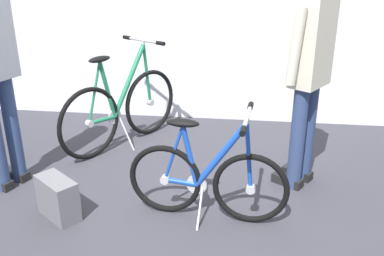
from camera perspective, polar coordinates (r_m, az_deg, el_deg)
name	(u,v)px	position (r m, az deg, el deg)	size (l,w,h in m)	color
ground_plane	(173,219)	(3.01, -2.48, -11.99)	(6.40, 6.40, 0.00)	#38383F
folding_bike_foreground	(207,178)	(2.88, 1.97, -6.65)	(1.09, 0.53, 0.77)	black
display_bike_left	(122,108)	(4.02, -9.34, 2.62)	(0.79, 1.19, 0.97)	black
visitor_browsing	(310,65)	(3.20, 15.33, 8.05)	(0.38, 0.45, 1.66)	navy
backpack_on_floor	(58,198)	(3.10, -17.31, -8.86)	(0.35, 0.32, 0.29)	slate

